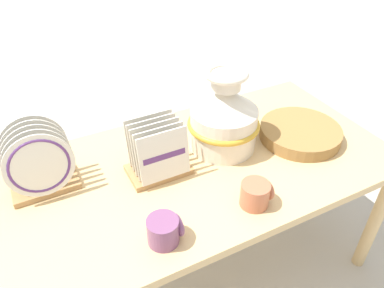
# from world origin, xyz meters

# --- Properties ---
(ground_plane) EXTENTS (14.00, 14.00, 0.00)m
(ground_plane) POSITION_xyz_m (0.00, 0.00, 0.00)
(ground_plane) COLOR #B2ADA3
(display_table) EXTENTS (1.60, 0.79, 0.65)m
(display_table) POSITION_xyz_m (0.00, 0.00, 0.58)
(display_table) COLOR tan
(display_table) RESTS_ON ground_plane
(ceramic_vase) EXTENTS (0.29, 0.29, 0.34)m
(ceramic_vase) POSITION_xyz_m (0.17, 0.07, 0.79)
(ceramic_vase) COLOR silver
(ceramic_vase) RESTS_ON display_table
(dish_rack_round_plates) EXTENTS (0.23, 0.17, 0.25)m
(dish_rack_round_plates) POSITION_xyz_m (-0.52, 0.14, 0.76)
(dish_rack_round_plates) COLOR tan
(dish_rack_round_plates) RESTS_ON display_table
(dish_rack_square_plates) EXTENTS (0.23, 0.16, 0.21)m
(dish_rack_square_plates) POSITION_xyz_m (-0.12, 0.03, 0.73)
(dish_rack_square_plates) COLOR tan
(dish_rack_square_plates) RESTS_ON display_table
(wicker_charger_stack) EXTENTS (0.34, 0.34, 0.05)m
(wicker_charger_stack) POSITION_xyz_m (0.49, -0.04, 0.67)
(wicker_charger_stack) COLOR olive
(wicker_charger_stack) RESTS_ON display_table
(mug_plum_glaze) EXTENTS (0.11, 0.10, 0.09)m
(mug_plum_glaze) POSITION_xyz_m (-0.23, -0.27, 0.69)
(mug_plum_glaze) COLOR #7A4770
(mug_plum_glaze) RESTS_ON display_table
(mug_terracotta_glaze) EXTENTS (0.11, 0.10, 0.09)m
(mug_terracotta_glaze) POSITION_xyz_m (0.10, -0.27, 0.69)
(mug_terracotta_glaze) COLOR #B76647
(mug_terracotta_glaze) RESTS_ON display_table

